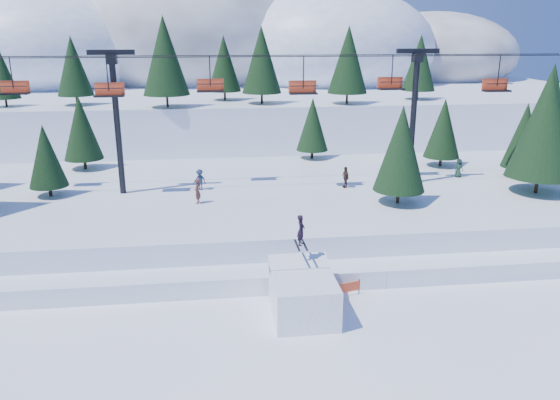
{
  "coord_description": "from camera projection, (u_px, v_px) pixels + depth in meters",
  "views": [
    {
      "loc": [
        -2.29,
        -22.02,
        13.85
      ],
      "look_at": [
        1.23,
        6.0,
        5.2
      ],
      "focal_mm": 35.0,
      "sensor_mm": 36.0,
      "label": 1
    }
  ],
  "objects": [
    {
      "name": "conifer_stand",
      "position": [
        246.0,
        128.0,
        40.1
      ],
      "size": [
        60.53,
        18.06,
        10.3
      ],
      "color": "black",
      "rests_on": "mid_shelf"
    },
    {
      "name": "ground",
      "position": [
        270.0,
        346.0,
        25.22
      ],
      "size": [
        160.0,
        160.0,
        0.0
      ],
      "primitive_type": "plane",
      "color": "white",
      "rests_on": "ground"
    },
    {
      "name": "jump_kicker",
      "position": [
        303.0,
        294.0,
        27.68
      ],
      "size": [
        3.14,
        4.36,
        4.91
      ],
      "color": "white",
      "rests_on": "ground"
    },
    {
      "name": "mid_shelf",
      "position": [
        245.0,
        204.0,
        41.93
      ],
      "size": [
        70.0,
        22.0,
        2.5
      ],
      "primitive_type": "cube",
      "color": "white",
      "rests_on": "ground"
    },
    {
      "name": "banner_far",
      "position": [
        406.0,
        275.0,
        31.3
      ],
      "size": [
        2.69,
        1.02,
        0.9
      ],
      "color": "black",
      "rests_on": "ground"
    },
    {
      "name": "mountain_ridge",
      "position": [
        192.0,
        59.0,
        91.4
      ],
      "size": [
        119.0,
        60.73,
        26.46
      ],
      "color": "white",
      "rests_on": "ground"
    },
    {
      "name": "chairlift",
      "position": [
        267.0,
        98.0,
        39.82
      ],
      "size": [
        46.0,
        3.21,
        10.28
      ],
      "color": "black",
      "rests_on": "mid_shelf"
    },
    {
      "name": "distant_skiers",
      "position": [
        240.0,
        182.0,
        40.37
      ],
      "size": [
        35.85,
        5.32,
        1.74
      ],
      "color": "#1F2A45",
      "rests_on": "mid_shelf"
    },
    {
      "name": "banner_near",
      "position": [
        337.0,
        290.0,
        29.56
      ],
      "size": [
        2.76,
        0.82,
        0.9
      ],
      "color": "black",
      "rests_on": "ground"
    },
    {
      "name": "berm",
      "position": [
        255.0,
        265.0,
        32.65
      ],
      "size": [
        70.0,
        6.0,
        1.1
      ],
      "primitive_type": "cube",
      "color": "white",
      "rests_on": "ground"
    }
  ]
}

